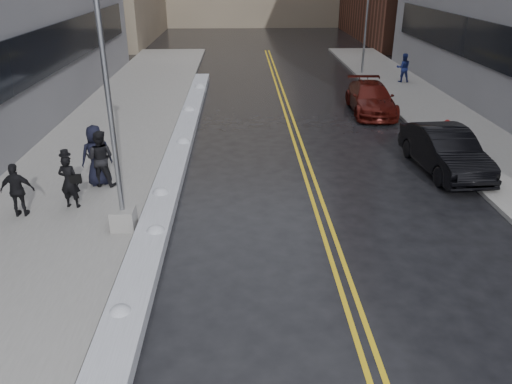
{
  "coord_description": "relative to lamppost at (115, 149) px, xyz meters",
  "views": [
    {
      "loc": [
        0.04,
        -10.59,
        6.99
      ],
      "look_at": [
        0.44,
        1.84,
        1.3
      ],
      "focal_mm": 35.0,
      "sensor_mm": 36.0,
      "label": 1
    }
  ],
  "objects": [
    {
      "name": "car_black",
      "position": [
        10.8,
        4.36,
        -1.73
      ],
      "size": [
        2.05,
        4.97,
        1.6
      ],
      "primitive_type": "imported",
      "rotation": [
        0.0,
        0.0,
        0.07
      ],
      "color": "black",
      "rests_on": "ground"
    },
    {
      "name": "lane_line_left",
      "position": [
        5.65,
        8.0,
        -2.53
      ],
      "size": [
        0.12,
        50.0,
        0.01
      ],
      "primitive_type": "cube",
      "color": "gold",
      "rests_on": "ground"
    },
    {
      "name": "sidewalk_west",
      "position": [
        -2.45,
        8.0,
        -2.46
      ],
      "size": [
        5.5,
        50.0,
        0.15
      ],
      "primitive_type": "cube",
      "color": "gray",
      "rests_on": "ground"
    },
    {
      "name": "pedestrian_c",
      "position": [
        -1.47,
        3.19,
        -1.35
      ],
      "size": [
        1.19,
        1.01,
        2.07
      ],
      "primitive_type": "imported",
      "rotation": [
        0.0,
        0.0,
        3.55
      ],
      "color": "black",
      "rests_on": "sidewalk_west"
    },
    {
      "name": "lamppost",
      "position": [
        0.0,
        0.0,
        0.0
      ],
      "size": [
        0.65,
        0.65,
        7.62
      ],
      "color": "gray",
      "rests_on": "sidewalk_west"
    },
    {
      "name": "pedestrian_b",
      "position": [
        -1.34,
        3.1,
        -1.41
      ],
      "size": [
        1.02,
        0.83,
        1.94
      ],
      "primitive_type": "imported",
      "rotation": [
        0.0,
        0.0,
        3.03
      ],
      "color": "black",
      "rests_on": "sidewalk_west"
    },
    {
      "name": "sidewalk_east",
      "position": [
        13.3,
        8.0,
        -2.46
      ],
      "size": [
        4.0,
        50.0,
        0.15
      ],
      "primitive_type": "cube",
      "color": "gray",
      "rests_on": "ground"
    },
    {
      "name": "lane_line_right",
      "position": [
        5.95,
        8.0,
        -2.53
      ],
      "size": [
        0.12,
        50.0,
        0.01
      ],
      "primitive_type": "cube",
      "color": "gold",
      "rests_on": "ground"
    },
    {
      "name": "ground",
      "position": [
        3.3,
        -2.0,
        -2.53
      ],
      "size": [
        160.0,
        160.0,
        0.0
      ],
      "primitive_type": "plane",
      "color": "black",
      "rests_on": "ground"
    },
    {
      "name": "pedestrian_fedora",
      "position": [
        -1.88,
        1.46,
        -1.54
      ],
      "size": [
        0.67,
        0.48,
        1.69
      ],
      "primitive_type": "imported",
      "rotation": [
        0.0,
        0.0,
        3.0
      ],
      "color": "black",
      "rests_on": "sidewalk_west"
    },
    {
      "name": "snow_ridge",
      "position": [
        0.85,
        6.0,
        -2.36
      ],
      "size": [
        0.9,
        30.0,
        0.34
      ],
      "primitive_type": "cube",
      "color": "silver",
      "rests_on": "ground"
    },
    {
      "name": "pedestrian_east",
      "position": [
        13.68,
        18.98,
        -1.5
      ],
      "size": [
        0.91,
        0.73,
        1.77
      ],
      "primitive_type": "imported",
      "rotation": [
        0.0,
        0.0,
        3.07
      ],
      "color": "navy",
      "rests_on": "sidewalk_east"
    },
    {
      "name": "traffic_signal",
      "position": [
        11.8,
        22.0,
        0.87
      ],
      "size": [
        0.16,
        0.2,
        6.0
      ],
      "color": "gray",
      "rests_on": "sidewalk_east"
    },
    {
      "name": "pedestrian_d",
      "position": [
        -3.21,
        0.91,
        -1.56
      ],
      "size": [
        0.99,
        0.46,
        1.65
      ],
      "primitive_type": "imported",
      "rotation": [
        0.0,
        0.0,
        3.2
      ],
      "color": "black",
      "rests_on": "sidewalk_west"
    },
    {
      "name": "fire_hydrant",
      "position": [
        12.3,
        8.0,
        -1.98
      ],
      "size": [
        0.26,
        0.26,
        0.73
      ],
      "color": "maroon",
      "rests_on": "sidewalk_east"
    },
    {
      "name": "car_maroon",
      "position": [
        10.04,
        12.4,
        -1.8
      ],
      "size": [
        2.31,
        5.18,
        1.48
      ],
      "primitive_type": "imported",
      "rotation": [
        0.0,
        0.0,
        -0.05
      ],
      "color": "#410E0A",
      "rests_on": "ground"
    }
  ]
}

